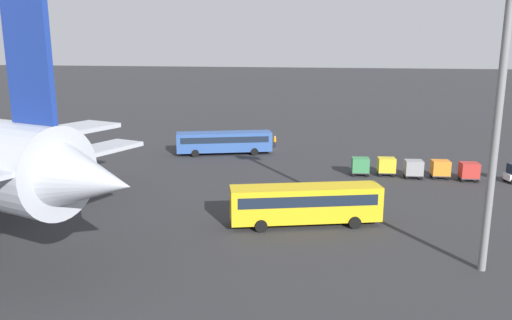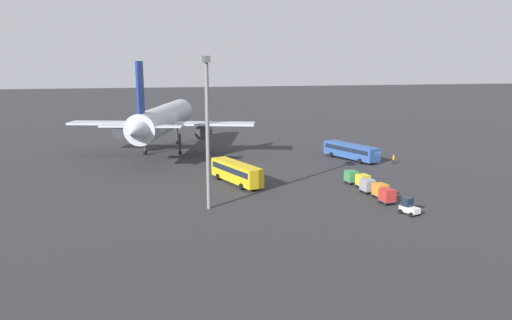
# 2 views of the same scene
# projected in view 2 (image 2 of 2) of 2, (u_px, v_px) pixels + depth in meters

# --- Properties ---
(ground_plane) EXTENTS (600.00, 600.00, 0.00)m
(ground_plane) POSITION_uv_depth(u_px,v_px,m) (378.00, 164.00, 93.78)
(ground_plane) COLOR #2D2D30
(airplane) EXTENTS (44.55, 37.66, 19.03)m
(airplane) POSITION_uv_depth(u_px,v_px,m) (163.00, 120.00, 102.58)
(airplane) COLOR #B2B7C1
(airplane) RESTS_ON ground
(shuttle_bus_near) EXTENTS (13.12, 7.01, 3.03)m
(shuttle_bus_near) POSITION_uv_depth(u_px,v_px,m) (351.00, 150.00, 97.63)
(shuttle_bus_near) COLOR #2D5199
(shuttle_bus_near) RESTS_ON ground
(shuttle_bus_far) EXTENTS (12.50, 6.26, 3.29)m
(shuttle_bus_far) POSITION_uv_depth(u_px,v_px,m) (236.00, 171.00, 78.24)
(shuttle_bus_far) COLOR gold
(shuttle_bus_far) RESTS_ON ground
(baggage_tug) EXTENTS (2.69, 2.28, 2.10)m
(baggage_tug) POSITION_uv_depth(u_px,v_px,m) (409.00, 207.00, 62.70)
(baggage_tug) COLOR white
(baggage_tug) RESTS_ON ground
(worker_person) EXTENTS (0.38, 0.38, 1.74)m
(worker_person) POSITION_uv_depth(u_px,v_px,m) (394.00, 160.00, 93.46)
(worker_person) COLOR #1E1E2D
(worker_person) RESTS_ON ground
(cargo_cart_red) EXTENTS (2.18, 1.91, 2.06)m
(cargo_cart_red) POSITION_uv_depth(u_px,v_px,m) (387.00, 195.00, 67.18)
(cargo_cart_red) COLOR #38383D
(cargo_cart_red) RESTS_ON ground
(cargo_cart_orange) EXTENTS (2.18, 1.91, 2.06)m
(cargo_cart_orange) POSITION_uv_depth(u_px,v_px,m) (380.00, 190.00, 70.08)
(cargo_cart_orange) COLOR #38383D
(cargo_cart_orange) RESTS_ON ground
(cargo_cart_grey) EXTENTS (2.18, 1.91, 2.06)m
(cargo_cart_grey) POSITION_uv_depth(u_px,v_px,m) (368.00, 185.00, 72.74)
(cargo_cart_grey) COLOR #38383D
(cargo_cart_grey) RESTS_ON ground
(cargo_cart_yellow) EXTENTS (2.18, 1.91, 2.06)m
(cargo_cart_yellow) POSITION_uv_depth(u_px,v_px,m) (363.00, 180.00, 75.67)
(cargo_cart_yellow) COLOR #38383D
(cargo_cart_yellow) RESTS_ON ground
(cargo_cart_green) EXTENTS (2.18, 1.91, 2.06)m
(cargo_cart_green) POSITION_uv_depth(u_px,v_px,m) (351.00, 176.00, 78.33)
(cargo_cart_green) COLOR #38383D
(cargo_cart_green) RESTS_ON ground
(light_pole) EXTENTS (2.80, 0.70, 19.59)m
(light_pole) POSITION_uv_depth(u_px,v_px,m) (207.00, 118.00, 63.09)
(light_pole) COLOR slate
(light_pole) RESTS_ON ground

